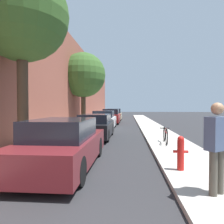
# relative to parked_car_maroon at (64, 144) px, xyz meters

# --- Properties ---
(ground_plane) EXTENTS (120.00, 120.00, 0.00)m
(ground_plane) POSITION_rel_parked_car_maroon_xyz_m (0.85, 10.14, -0.67)
(ground_plane) COLOR #28282B
(sidewalk_left) EXTENTS (2.00, 52.00, 0.12)m
(sidewalk_left) POSITION_rel_parked_car_maroon_xyz_m (-2.05, 10.14, -0.61)
(sidewalk_left) COLOR #ADA89E
(sidewalk_left) RESTS_ON ground
(sidewalk_right) EXTENTS (2.00, 52.00, 0.12)m
(sidewalk_right) POSITION_rel_parked_car_maroon_xyz_m (3.75, 10.14, -0.61)
(sidewalk_right) COLOR #ADA89E
(sidewalk_right) RESTS_ON ground
(building_facade_left) EXTENTS (0.70, 52.00, 7.85)m
(building_facade_left) POSITION_rel_parked_car_maroon_xyz_m (-3.40, 10.14, 3.26)
(building_facade_left) COLOR brown
(building_facade_left) RESTS_ON ground
(parked_car_maroon) EXTENTS (1.74, 4.43, 1.40)m
(parked_car_maroon) POSITION_rel_parked_car_maroon_xyz_m (0.00, 0.00, 0.00)
(parked_car_maroon) COLOR black
(parked_car_maroon) RESTS_ON ground
(parked_car_black) EXTENTS (1.75, 4.21, 1.35)m
(parked_car_black) POSITION_rel_parked_car_maroon_xyz_m (-0.00, 5.61, -0.02)
(parked_car_black) COLOR black
(parked_car_black) RESTS_ON ground
(parked_car_white) EXTENTS (1.69, 4.50, 1.45)m
(parked_car_white) POSITION_rel_parked_car_maroon_xyz_m (-0.11, 10.58, 0.02)
(parked_car_white) COLOR black
(parked_car_white) RESTS_ON ground
(parked_car_red) EXTENTS (1.77, 4.38, 1.55)m
(parked_car_red) POSITION_rel_parked_car_maroon_xyz_m (-0.00, 15.86, 0.07)
(parked_car_red) COLOR black
(parked_car_red) RESTS_ON ground
(parked_car_champagne) EXTENTS (1.85, 3.93, 1.54)m
(parked_car_champagne) POSITION_rel_parked_car_maroon_xyz_m (-0.05, 21.26, 0.05)
(parked_car_champagne) COLOR black
(parked_car_champagne) RESTS_ON ground
(street_tree_near) EXTENTS (3.43, 3.43, 6.75)m
(street_tree_near) POSITION_rel_parked_car_maroon_xyz_m (-2.08, 1.59, 4.44)
(street_tree_near) COLOR #423323
(street_tree_near) RESTS_ON sidewalk_left
(street_tree_far) EXTENTS (3.96, 3.96, 6.45)m
(street_tree_far) POSITION_rel_parked_car_maroon_xyz_m (-2.19, 12.24, 3.90)
(street_tree_far) COLOR #423323
(street_tree_far) RESTS_ON sidewalk_left
(fire_hydrant) EXTENTS (0.37, 0.17, 0.88)m
(fire_hydrant) POSITION_rel_parked_car_maroon_xyz_m (3.18, -0.36, -0.10)
(fire_hydrant) COLOR red
(fire_hydrant) RESTS_ON sidewalk_right
(pedestrian) EXTENTS (0.50, 0.45, 1.70)m
(pedestrian) POSITION_rel_parked_car_maroon_xyz_m (3.48, -1.80, 0.41)
(pedestrian) COLOR #4C473D
(pedestrian) RESTS_ON sidewalk_right
(bicycle) EXTENTS (0.44, 1.71, 0.70)m
(bicycle) POSITION_rel_parked_car_maroon_xyz_m (3.50, 3.62, -0.19)
(bicycle) COLOR black
(bicycle) RESTS_ON sidewalk_right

